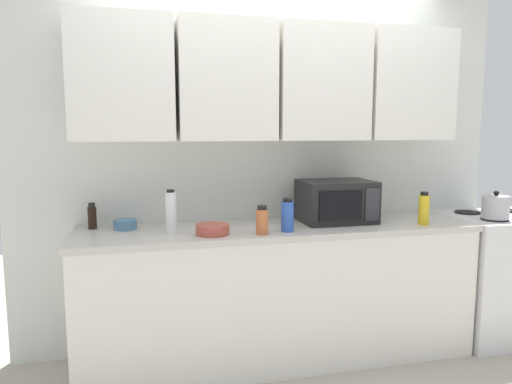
% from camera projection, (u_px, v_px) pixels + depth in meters
% --- Properties ---
extents(wall_back_with_cabinets, '(3.46, 0.38, 2.60)m').
position_uv_depth(wall_back_with_cabinets, '(270.00, 121.00, 3.17)').
color(wall_back_with_cabinets, silver).
rests_on(wall_back_with_cabinets, ground_plane).
extents(counter_run, '(2.59, 0.63, 0.90)m').
position_uv_depth(counter_run, '(279.00, 292.00, 3.10)').
color(counter_run, white).
rests_on(counter_run, ground_plane).
extents(stove_range, '(0.76, 0.64, 0.91)m').
position_uv_depth(stove_range, '(496.00, 275.00, 3.47)').
color(stove_range, silver).
rests_on(stove_range, ground_plane).
extents(kettle, '(0.18, 0.18, 0.19)m').
position_uv_depth(kettle, '(495.00, 207.00, 3.23)').
color(kettle, '#B2B2B7').
rests_on(kettle, stove_range).
extents(microwave, '(0.48, 0.37, 0.28)m').
position_uv_depth(microwave, '(336.00, 201.00, 3.16)').
color(microwave, black).
rests_on(microwave, counter_run).
extents(bottle_yellow_mustard, '(0.07, 0.07, 0.22)m').
position_uv_depth(bottle_yellow_mustard, '(424.00, 209.00, 3.06)').
color(bottle_yellow_mustard, gold).
rests_on(bottle_yellow_mustard, counter_run).
extents(bottle_white_jar, '(0.06, 0.06, 0.27)m').
position_uv_depth(bottle_white_jar, '(171.00, 212.00, 2.79)').
color(bottle_white_jar, white).
rests_on(bottle_white_jar, counter_run).
extents(bottle_soy_dark, '(0.05, 0.05, 0.17)m').
position_uv_depth(bottle_soy_dark, '(92.00, 217.00, 2.94)').
color(bottle_soy_dark, black).
rests_on(bottle_soy_dark, counter_run).
extents(bottle_blue_cleaner, '(0.08, 0.08, 0.20)m').
position_uv_depth(bottle_blue_cleaner, '(287.00, 216.00, 2.86)').
color(bottle_blue_cleaner, '#2D56B7').
rests_on(bottle_blue_cleaner, counter_run).
extents(bottle_spice_jar, '(0.07, 0.07, 0.17)m').
position_uv_depth(bottle_spice_jar, '(262.00, 221.00, 2.78)').
color(bottle_spice_jar, '#BC6638').
rests_on(bottle_spice_jar, counter_run).
extents(bowl_ceramic_small, '(0.20, 0.20, 0.06)m').
position_uv_depth(bowl_ceramic_small, '(213.00, 229.00, 2.78)').
color(bowl_ceramic_small, '#B24C3D').
rests_on(bowl_ceramic_small, counter_run).
extents(bowl_mixing_large, '(0.14, 0.14, 0.06)m').
position_uv_depth(bowl_mixing_large, '(125.00, 224.00, 2.93)').
color(bowl_mixing_large, teal).
rests_on(bowl_mixing_large, counter_run).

